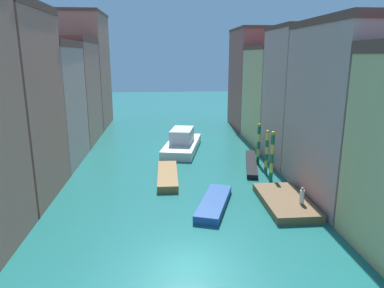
# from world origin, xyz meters

# --- Properties ---
(ground_plane) EXTENTS (154.00, 154.00, 0.00)m
(ground_plane) POSITION_xyz_m (0.00, 24.50, 0.00)
(ground_plane) COLOR #1E6B66
(building_left_1) EXTENTS (7.20, 9.74, 16.25)m
(building_left_1) POSITION_xyz_m (-14.35, 11.75, 8.14)
(building_left_1) COLOR #C6705B
(building_left_1) RESTS_ON ground
(building_left_2) EXTENTS (7.20, 10.16, 13.66)m
(building_left_2) POSITION_xyz_m (-14.35, 21.68, 6.85)
(building_left_2) COLOR tan
(building_left_2) RESTS_ON ground
(building_left_3) EXTENTS (7.20, 10.96, 14.42)m
(building_left_3) POSITION_xyz_m (-14.35, 32.38, 7.22)
(building_left_3) COLOR #C6705B
(building_left_3) RESTS_ON ground
(building_left_4) EXTENTS (7.20, 11.68, 18.96)m
(building_left_4) POSITION_xyz_m (-14.35, 44.02, 9.49)
(building_left_4) COLOR #C6705B
(building_left_4) RESTS_ON ground
(building_right_1) EXTENTS (7.20, 11.79, 15.01)m
(building_right_1) POSITION_xyz_m (14.35, 9.59, 7.52)
(building_right_1) COLOR tan
(building_right_1) RESTS_ON ground
(building_right_2) EXTENTS (7.20, 8.36, 15.20)m
(building_right_2) POSITION_xyz_m (14.35, 19.65, 7.61)
(building_right_2) COLOR tan
(building_right_2) RESTS_ON ground
(building_right_3) EXTENTS (7.20, 10.88, 13.29)m
(building_right_3) POSITION_xyz_m (14.35, 29.34, 6.66)
(building_right_3) COLOR #DBB77A
(building_right_3) RESTS_ON ground
(building_right_4) EXTENTS (7.20, 11.58, 16.37)m
(building_right_4) POSITION_xyz_m (14.35, 40.55, 8.19)
(building_right_4) COLOR #B25147
(building_right_4) RESTS_ON ground
(waterfront_dock) EXTENTS (3.68, 7.23, 0.62)m
(waterfront_dock) POSITION_xyz_m (8.68, 7.82, 0.31)
(waterfront_dock) COLOR brown
(waterfront_dock) RESTS_ON ground
(person_on_dock) EXTENTS (0.36, 0.36, 1.37)m
(person_on_dock) POSITION_xyz_m (9.56, 6.61, 1.25)
(person_on_dock) COLOR white
(person_on_dock) RESTS_ON waterfront_dock
(mooring_pole_0) EXTENTS (0.39, 0.39, 5.06)m
(mooring_pole_0) POSITION_xyz_m (9.16, 13.44, 2.59)
(mooring_pole_0) COLOR #197247
(mooring_pole_0) RESTS_ON ground
(mooring_pole_1) EXTENTS (0.36, 0.36, 4.67)m
(mooring_pole_1) POSITION_xyz_m (9.36, 15.86, 2.39)
(mooring_pole_1) COLOR #197247
(mooring_pole_1) RESTS_ON ground
(mooring_pole_2) EXTENTS (0.39, 0.39, 4.69)m
(mooring_pole_2) POSITION_xyz_m (9.46, 19.37, 2.40)
(mooring_pole_2) COLOR #197247
(mooring_pole_2) RESTS_ON ground
(vaporetto_white) EXTENTS (5.96, 11.14, 2.84)m
(vaporetto_white) POSITION_xyz_m (1.14, 26.07, 1.00)
(vaporetto_white) COLOR white
(vaporetto_white) RESTS_ON ground
(gondola_black) EXTENTS (3.14, 9.53, 0.51)m
(gondola_black) POSITION_xyz_m (8.53, 18.66, 0.25)
(gondola_black) COLOR black
(gondola_black) RESTS_ON ground
(motorboat_0) EXTENTS (4.05, 7.25, 0.64)m
(motorboat_0) POSITION_xyz_m (2.74, 8.00, 0.32)
(motorboat_0) COLOR #234C93
(motorboat_0) RESTS_ON ground
(motorboat_1) EXTENTS (2.03, 7.98, 0.67)m
(motorboat_1) POSITION_xyz_m (-0.95, 15.10, 0.33)
(motorboat_1) COLOR olive
(motorboat_1) RESTS_ON ground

